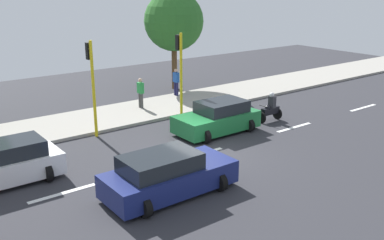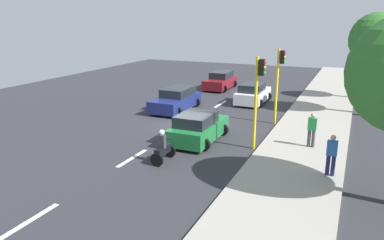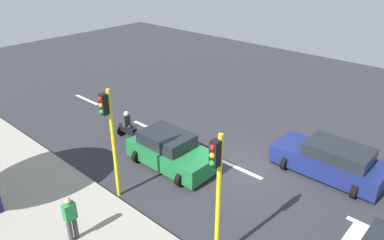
{
  "view_description": "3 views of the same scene",
  "coord_description": "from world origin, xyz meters",
  "px_view_note": "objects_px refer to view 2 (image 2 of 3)",
  "views": [
    {
      "loc": [
        -13.73,
        10.78,
        6.99
      ],
      "look_at": [
        1.98,
        -1.09,
        0.83
      ],
      "focal_mm": 41.53,
      "sensor_mm": 36.0,
      "label": 1
    },
    {
      "loc": [
        9.06,
        -19.72,
        6.3
      ],
      "look_at": [
        1.44,
        -2.46,
        1.08
      ],
      "focal_mm": 35.34,
      "sensor_mm": 36.0,
      "label": 2
    },
    {
      "loc": [
        11.44,
        7.46,
        8.91
      ],
      "look_at": [
        0.46,
        -2.41,
        1.8
      ],
      "focal_mm": 33.62,
      "sensor_mm": 36.0,
      "label": 3
    }
  ],
  "objects_px": {
    "car_dark_blue": "(176,100)",
    "motorcycle": "(163,148)",
    "car_white": "(253,94)",
    "pedestrian_near_signal": "(312,129)",
    "car_maroon": "(220,81)",
    "traffic_light_midblock": "(279,75)",
    "car_green": "(198,128)",
    "street_tree_center": "(384,36)",
    "pedestrian_by_tree": "(332,154)",
    "traffic_light_corner": "(258,90)",
    "street_tree_north": "(377,40)"
  },
  "relations": [
    {
      "from": "street_tree_north",
      "to": "street_tree_center",
      "type": "bearing_deg",
      "value": 83.2
    },
    {
      "from": "car_green",
      "to": "car_maroon",
      "type": "bearing_deg",
      "value": 105.15
    },
    {
      "from": "car_white",
      "to": "street_tree_north",
      "type": "distance_m",
      "value": 8.89
    },
    {
      "from": "car_white",
      "to": "pedestrian_near_signal",
      "type": "relative_size",
      "value": 2.39
    },
    {
      "from": "pedestrian_by_tree",
      "to": "street_tree_center",
      "type": "bearing_deg",
      "value": 82.83
    },
    {
      "from": "traffic_light_corner",
      "to": "traffic_light_midblock",
      "type": "height_order",
      "value": "same"
    },
    {
      "from": "car_dark_blue",
      "to": "motorcycle",
      "type": "xyz_separation_m",
      "value": [
        3.73,
        -8.96,
        -0.07
      ]
    },
    {
      "from": "motorcycle",
      "to": "street_tree_north",
      "type": "xyz_separation_m",
      "value": [
        8.41,
        12.52,
        4.2
      ]
    },
    {
      "from": "motorcycle",
      "to": "car_green",
      "type": "bearing_deg",
      "value": 85.37
    },
    {
      "from": "car_white",
      "to": "street_tree_north",
      "type": "relative_size",
      "value": 0.62
    },
    {
      "from": "car_maroon",
      "to": "pedestrian_by_tree",
      "type": "relative_size",
      "value": 2.47
    },
    {
      "from": "car_maroon",
      "to": "pedestrian_near_signal",
      "type": "distance_m",
      "value": 16.23
    },
    {
      "from": "car_maroon",
      "to": "traffic_light_midblock",
      "type": "distance_m",
      "value": 11.76
    },
    {
      "from": "car_green",
      "to": "motorcycle",
      "type": "height_order",
      "value": "motorcycle"
    },
    {
      "from": "car_maroon",
      "to": "car_green",
      "type": "bearing_deg",
      "value": -74.85
    },
    {
      "from": "traffic_light_corner",
      "to": "street_tree_north",
      "type": "relative_size",
      "value": 0.69
    },
    {
      "from": "traffic_light_corner",
      "to": "car_green",
      "type": "bearing_deg",
      "value": -179.68
    },
    {
      "from": "car_white",
      "to": "pedestrian_near_signal",
      "type": "height_order",
      "value": "pedestrian_near_signal"
    },
    {
      "from": "pedestrian_by_tree",
      "to": "car_white",
      "type": "bearing_deg",
      "value": 117.97
    },
    {
      "from": "car_white",
      "to": "street_tree_center",
      "type": "distance_m",
      "value": 10.4
    },
    {
      "from": "car_dark_blue",
      "to": "motorcycle",
      "type": "relative_size",
      "value": 3.01
    },
    {
      "from": "car_white",
      "to": "street_tree_center",
      "type": "height_order",
      "value": "street_tree_center"
    },
    {
      "from": "pedestrian_by_tree",
      "to": "traffic_light_corner",
      "type": "xyz_separation_m",
      "value": [
        -3.61,
        2.26,
        1.87
      ]
    },
    {
      "from": "car_white",
      "to": "pedestrian_near_signal",
      "type": "bearing_deg",
      "value": -59.14
    },
    {
      "from": "car_white",
      "to": "motorcycle",
      "type": "bearing_deg",
      "value": -92.44
    },
    {
      "from": "car_green",
      "to": "street_tree_north",
      "type": "xyz_separation_m",
      "value": [
        8.14,
        9.18,
        4.13
      ]
    },
    {
      "from": "street_tree_center",
      "to": "car_green",
      "type": "bearing_deg",
      "value": -121.62
    },
    {
      "from": "traffic_light_corner",
      "to": "car_dark_blue",
      "type": "bearing_deg",
      "value": 141.61
    },
    {
      "from": "car_dark_blue",
      "to": "car_maroon",
      "type": "bearing_deg",
      "value": 88.98
    },
    {
      "from": "street_tree_north",
      "to": "car_green",
      "type": "bearing_deg",
      "value": -131.56
    },
    {
      "from": "street_tree_north",
      "to": "car_white",
      "type": "bearing_deg",
      "value": 175.71
    },
    {
      "from": "car_white",
      "to": "car_green",
      "type": "distance_m",
      "value": 9.77
    },
    {
      "from": "car_maroon",
      "to": "street_tree_north",
      "type": "bearing_deg",
      "value": -22.78
    },
    {
      "from": "traffic_light_corner",
      "to": "street_tree_center",
      "type": "xyz_separation_m",
      "value": [
        5.67,
        14.17,
        1.94
      ]
    },
    {
      "from": "pedestrian_near_signal",
      "to": "car_maroon",
      "type": "bearing_deg",
      "value": 125.36
    },
    {
      "from": "motorcycle",
      "to": "traffic_light_corner",
      "type": "relative_size",
      "value": 0.34
    },
    {
      "from": "car_maroon",
      "to": "traffic_light_midblock",
      "type": "relative_size",
      "value": 0.93
    },
    {
      "from": "motorcycle",
      "to": "pedestrian_near_signal",
      "type": "height_order",
      "value": "pedestrian_near_signal"
    },
    {
      "from": "car_dark_blue",
      "to": "street_tree_center",
      "type": "bearing_deg",
      "value": 33.95
    },
    {
      "from": "car_white",
      "to": "traffic_light_corner",
      "type": "height_order",
      "value": "traffic_light_corner"
    },
    {
      "from": "car_dark_blue",
      "to": "car_maroon",
      "type": "relative_size",
      "value": 1.1
    },
    {
      "from": "car_dark_blue",
      "to": "traffic_light_corner",
      "type": "bearing_deg",
      "value": -38.39
    },
    {
      "from": "car_white",
      "to": "car_green",
      "type": "height_order",
      "value": "same"
    },
    {
      "from": "car_white",
      "to": "pedestrian_near_signal",
      "type": "distance_m",
      "value": 10.24
    },
    {
      "from": "pedestrian_near_signal",
      "to": "traffic_light_corner",
      "type": "xyz_separation_m",
      "value": [
        -2.48,
        -0.96,
        1.87
      ]
    },
    {
      "from": "car_green",
      "to": "car_dark_blue",
      "type": "bearing_deg",
      "value": 125.49
    },
    {
      "from": "pedestrian_by_tree",
      "to": "street_tree_center",
      "type": "distance_m",
      "value": 17.0
    },
    {
      "from": "car_maroon",
      "to": "pedestrian_by_tree",
      "type": "bearing_deg",
      "value": -57.42
    },
    {
      "from": "traffic_light_corner",
      "to": "pedestrian_by_tree",
      "type": "bearing_deg",
      "value": -32.11
    },
    {
      "from": "car_white",
      "to": "car_green",
      "type": "relative_size",
      "value": 0.98
    }
  ]
}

